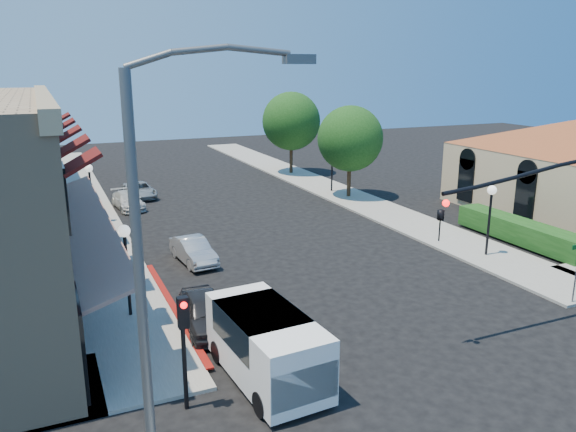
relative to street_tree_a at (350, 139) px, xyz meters
name	(u,v)px	position (x,y,z in m)	size (l,w,h in m)	color
ground	(457,372)	(-8.80, -22.00, -4.19)	(120.00, 120.00, 0.00)	black
sidewalk_left	(83,205)	(-17.55, 5.00, -4.13)	(3.50, 50.00, 0.12)	gray
sidewalk_right	(316,184)	(-0.05, 5.00, -4.13)	(3.50, 50.00, 0.12)	gray
curb_red_strip	(174,310)	(-15.70, -14.00, -4.19)	(0.25, 10.00, 0.06)	maroon
hedge	(519,243)	(2.90, -13.00, -4.19)	(1.40, 8.00, 1.10)	#154112
street_tree_a	(350,139)	(0.00, 0.00, 0.00)	(4.56, 4.56, 6.48)	#2F2212
street_tree_b	(291,121)	(0.00, 10.00, 0.35)	(4.94, 4.94, 7.02)	#2F2212
signal_mast_arm	(570,212)	(-2.94, -20.50, -0.11)	(8.01, 0.39, 6.00)	black
secondary_signal	(184,332)	(-16.80, -20.59, -1.88)	(0.28, 0.42, 3.32)	black
cobra_streetlight	(159,275)	(-17.95, -24.00, 1.07)	(3.60, 0.25, 9.31)	#595B5E
lamppost_left_near	(125,247)	(-17.30, -14.00, -1.46)	(0.44, 0.44, 3.57)	black
lamppost_left_far	(90,179)	(-17.30, 0.00, -1.46)	(0.44, 0.44, 3.57)	black
lamppost_right_near	(491,203)	(-0.30, -14.00, -1.46)	(0.44, 0.44, 3.57)	black
lamppost_right_far	(332,156)	(-0.30, 2.00, -1.46)	(0.44, 0.44, 3.57)	black
white_van	(267,343)	(-14.24, -20.03, -2.99)	(2.35, 4.84, 2.09)	white
parked_car_a	(205,312)	(-15.00, -16.00, -3.55)	(1.53, 3.80, 1.29)	black
parked_car_b	(193,251)	(-13.60, -9.00, -3.60)	(1.25, 3.58, 1.18)	#AFB1B4
parked_car_c	(128,200)	(-14.86, 3.00, -3.64)	(1.55, 3.81, 1.11)	beige
parked_car_d	(140,190)	(-13.60, 6.02, -3.65)	(1.81, 3.93, 1.09)	#9A9D9F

